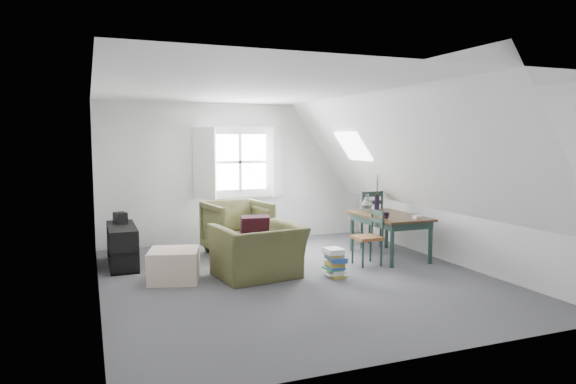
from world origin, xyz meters
name	(u,v)px	position (x,y,z in m)	size (l,w,h in m)	color
floor	(296,278)	(0.00, 0.00, 0.00)	(5.50, 5.50, 0.00)	#47474C
ceiling	(297,90)	(0.00, 0.00, 2.50)	(5.50, 5.50, 0.00)	white
wall_back	(239,173)	(0.00, 2.75, 1.25)	(5.00, 5.00, 0.00)	silver
wall_front	(422,213)	(0.00, -2.75, 1.25)	(5.00, 5.00, 0.00)	silver
wall_left	(95,193)	(-2.50, 0.00, 1.25)	(5.50, 5.50, 0.00)	silver
wall_right	(450,180)	(2.50, 0.00, 1.25)	(5.50, 5.50, 0.00)	silver
slope_left	(178,146)	(-1.55, 0.00, 1.78)	(5.50, 5.50, 0.00)	white
slope_right	(397,145)	(1.55, 0.00, 1.78)	(5.50, 5.50, 0.00)	white
dormer_window	(240,162)	(0.00, 2.68, 1.45)	(1.71, 0.35, 1.30)	white
skylight	(353,146)	(1.55, 1.30, 1.75)	(0.55, 0.75, 0.04)	white
armchair_near	(258,277)	(-0.48, 0.20, 0.00)	(1.10, 0.96, 0.71)	#484927
armchair_far	(238,254)	(-0.35, 1.67, 0.00)	(0.93, 0.96, 0.87)	#484927
throw_pillow	(255,229)	(-0.48, 0.35, 0.64)	(0.39, 0.11, 0.39)	#360E1B
ottoman	(174,265)	(-1.56, 0.44, 0.21)	(0.63, 0.63, 0.42)	#C6AE99
dining_table	(389,220)	(1.83, 0.60, 0.59)	(0.81, 1.35, 0.68)	#301F10
demijohn	(367,205)	(1.68, 1.05, 0.79)	(0.20, 0.20, 0.28)	silver
vase_twigs	(377,202)	(1.93, 1.15, 0.82)	(0.08, 0.09, 0.64)	black
cup	(386,218)	(1.58, 0.30, 0.68)	(0.10, 0.10, 0.09)	black
paper_box	(417,217)	(2.03, 0.15, 0.70)	(0.12, 0.08, 0.04)	white
dining_chair_far	(367,217)	(1.91, 1.43, 0.51)	(0.46, 0.46, 0.98)	brown
dining_chair_near	(369,236)	(1.28, 0.29, 0.42)	(0.38, 0.38, 0.81)	brown
media_shelf	(122,248)	(-2.14, 1.51, 0.27)	(0.39, 1.17, 0.60)	black
electronics_box	(120,218)	(-2.14, 1.80, 0.67)	(0.16, 0.22, 0.18)	black
magazine_stack	(335,262)	(0.51, -0.14, 0.19)	(0.29, 0.34, 0.39)	#B29933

